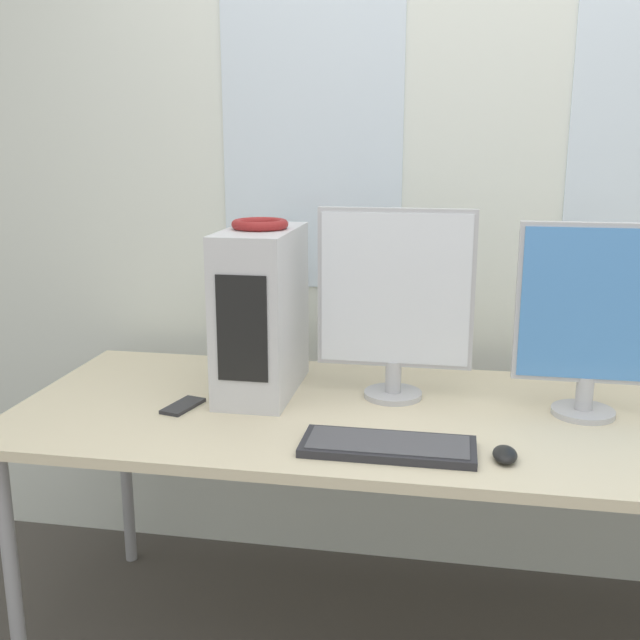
{
  "coord_description": "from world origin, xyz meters",
  "views": [
    {
      "loc": [
        -0.08,
        -1.5,
        1.49
      ],
      "look_at": [
        -0.43,
        0.43,
        1.01
      ],
      "focal_mm": 42.0,
      "sensor_mm": 36.0,
      "label": 1
    }
  ],
  "objects_px": {
    "monitor_right_near": "(591,315)",
    "mouse": "(505,454)",
    "headphones": "(260,224)",
    "cell_phone": "(183,406)",
    "monitor_main": "(395,298)",
    "keyboard": "(388,446)",
    "pc_tower": "(262,312)"
  },
  "relations": [
    {
      "from": "monitor_right_near",
      "to": "mouse",
      "type": "xyz_separation_m",
      "value": [
        -0.22,
        -0.34,
        -0.26
      ]
    },
    {
      "from": "headphones",
      "to": "cell_phone",
      "type": "bearing_deg",
      "value": -134.93
    },
    {
      "from": "monitor_main",
      "to": "keyboard",
      "type": "relative_size",
      "value": 1.3
    },
    {
      "from": "headphones",
      "to": "monitor_right_near",
      "type": "xyz_separation_m",
      "value": [
        0.9,
        -0.04,
        -0.22
      ]
    },
    {
      "from": "pc_tower",
      "to": "monitor_main",
      "type": "height_order",
      "value": "monitor_main"
    },
    {
      "from": "monitor_main",
      "to": "pc_tower",
      "type": "bearing_deg",
      "value": -178.5
    },
    {
      "from": "headphones",
      "to": "monitor_main",
      "type": "height_order",
      "value": "monitor_main"
    },
    {
      "from": "headphones",
      "to": "cell_phone",
      "type": "height_order",
      "value": "headphones"
    },
    {
      "from": "monitor_right_near",
      "to": "mouse",
      "type": "height_order",
      "value": "monitor_right_near"
    },
    {
      "from": "monitor_right_near",
      "to": "keyboard",
      "type": "height_order",
      "value": "monitor_right_near"
    },
    {
      "from": "keyboard",
      "to": "cell_phone",
      "type": "relative_size",
      "value": 2.79
    },
    {
      "from": "headphones",
      "to": "mouse",
      "type": "height_order",
      "value": "headphones"
    },
    {
      "from": "headphones",
      "to": "monitor_main",
      "type": "distance_m",
      "value": 0.43
    },
    {
      "from": "keyboard",
      "to": "cell_phone",
      "type": "xyz_separation_m",
      "value": [
        -0.59,
        0.19,
        -0.01
      ]
    },
    {
      "from": "pc_tower",
      "to": "mouse",
      "type": "distance_m",
      "value": 0.81
    },
    {
      "from": "monitor_right_near",
      "to": "cell_phone",
      "type": "relative_size",
      "value": 3.48
    },
    {
      "from": "pc_tower",
      "to": "keyboard",
      "type": "height_order",
      "value": "pc_tower"
    },
    {
      "from": "monitor_main",
      "to": "keyboard",
      "type": "bearing_deg",
      "value": -86.83
    },
    {
      "from": "monitor_main",
      "to": "monitor_right_near",
      "type": "distance_m",
      "value": 0.52
    },
    {
      "from": "mouse",
      "to": "pc_tower",
      "type": "bearing_deg",
      "value": 150.79
    },
    {
      "from": "pc_tower",
      "to": "monitor_main",
      "type": "relative_size",
      "value": 0.88
    },
    {
      "from": "mouse",
      "to": "cell_phone",
      "type": "height_order",
      "value": "mouse"
    },
    {
      "from": "keyboard",
      "to": "cell_phone",
      "type": "bearing_deg",
      "value": 161.97
    },
    {
      "from": "monitor_right_near",
      "to": "keyboard",
      "type": "relative_size",
      "value": 1.25
    },
    {
      "from": "monitor_right_near",
      "to": "monitor_main",
      "type": "bearing_deg",
      "value": 174.34
    },
    {
      "from": "keyboard",
      "to": "pc_tower",
      "type": "bearing_deg",
      "value": 137.4
    },
    {
      "from": "pc_tower",
      "to": "cell_phone",
      "type": "relative_size",
      "value": 3.2
    },
    {
      "from": "headphones",
      "to": "keyboard",
      "type": "height_order",
      "value": "headphones"
    },
    {
      "from": "pc_tower",
      "to": "monitor_right_near",
      "type": "distance_m",
      "value": 0.9
    },
    {
      "from": "mouse",
      "to": "cell_phone",
      "type": "xyz_separation_m",
      "value": [
        -0.86,
        0.2,
        -0.01
      ]
    },
    {
      "from": "headphones",
      "to": "monitor_main",
      "type": "xyz_separation_m",
      "value": [
        0.38,
        0.01,
        -0.2
      ]
    },
    {
      "from": "pc_tower",
      "to": "monitor_right_near",
      "type": "height_order",
      "value": "monitor_right_near"
    }
  ]
}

